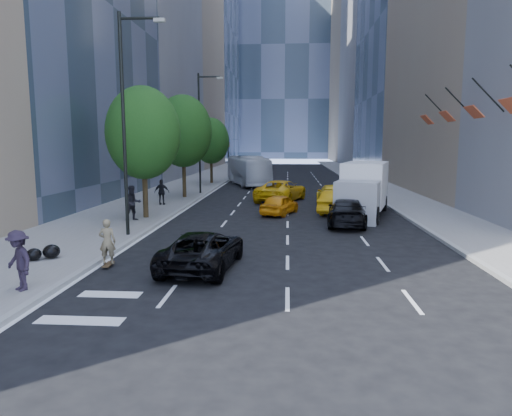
# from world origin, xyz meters

# --- Properties ---
(ground) EXTENTS (160.00, 160.00, 0.00)m
(ground) POSITION_xyz_m (0.00, 0.00, 0.00)
(ground) COLOR black
(ground) RESTS_ON ground
(sidewalk_left) EXTENTS (6.00, 120.00, 0.15)m
(sidewalk_left) POSITION_xyz_m (-9.00, 30.00, 0.07)
(sidewalk_left) COLOR slate
(sidewalk_left) RESTS_ON ground
(sidewalk_right) EXTENTS (4.00, 120.00, 0.15)m
(sidewalk_right) POSITION_xyz_m (10.00, 30.00, 0.07)
(sidewalk_right) COLOR slate
(sidewalk_right) RESTS_ON ground
(tower_left_end) EXTENTS (20.00, 28.00, 60.00)m
(tower_left_end) POSITION_xyz_m (-22.00, 92.00, 30.00)
(tower_left_end) COLOR #2E3A47
(tower_left_end) RESTS_ON ground
(tower_right_far) EXTENTS (20.00, 24.00, 50.00)m
(tower_right_far) POSITION_xyz_m (22.00, 98.00, 25.00)
(tower_right_far) COLOR #846F5C
(tower_right_far) RESTS_ON ground
(lamp_near) EXTENTS (2.13, 0.22, 10.00)m
(lamp_near) POSITION_xyz_m (-6.32, 4.00, 5.81)
(lamp_near) COLOR black
(lamp_near) RESTS_ON sidewalk_left
(lamp_far) EXTENTS (2.13, 0.22, 10.00)m
(lamp_far) POSITION_xyz_m (-6.32, 22.00, 5.81)
(lamp_far) COLOR black
(lamp_far) RESTS_ON sidewalk_left
(tree_near) EXTENTS (4.20, 4.20, 7.46)m
(tree_near) POSITION_xyz_m (-7.20, 9.00, 4.97)
(tree_near) COLOR black
(tree_near) RESTS_ON sidewalk_left
(tree_mid) EXTENTS (4.50, 4.50, 7.99)m
(tree_mid) POSITION_xyz_m (-7.20, 19.00, 5.32)
(tree_mid) COLOR black
(tree_mid) RESTS_ON sidewalk_left
(tree_far) EXTENTS (3.90, 3.90, 6.92)m
(tree_far) POSITION_xyz_m (-7.20, 32.00, 4.62)
(tree_far) COLOR black
(tree_far) RESTS_ON sidewalk_left
(traffic_signal) EXTENTS (2.48, 0.53, 5.20)m
(traffic_signal) POSITION_xyz_m (-6.40, 40.00, 4.23)
(traffic_signal) COLOR black
(traffic_signal) RESTS_ON sidewalk_left
(facade_flags) EXTENTS (1.85, 13.30, 2.05)m
(facade_flags) POSITION_xyz_m (10.64, 10.00, 6.18)
(facade_flags) COLOR black
(facade_flags) RESTS_ON ground
(skateboarder) EXTENTS (0.63, 0.45, 1.64)m
(skateboarder) POSITION_xyz_m (-5.43, -1.07, 0.82)
(skateboarder) COLOR #7C6E4E
(skateboarder) RESTS_ON ground
(black_sedan_lincoln) EXTENTS (2.69, 5.03, 1.35)m
(black_sedan_lincoln) POSITION_xyz_m (-2.00, -1.00, 0.67)
(black_sedan_lincoln) COLOR black
(black_sedan_lincoln) RESTS_ON ground
(black_sedan_mercedes) EXTENTS (2.62, 5.21, 1.45)m
(black_sedan_mercedes) POSITION_xyz_m (4.20, 8.00, 0.73)
(black_sedan_mercedes) COLOR black
(black_sedan_mercedes) RESTS_ON ground
(taxi_a) EXTENTS (2.64, 3.98, 1.26)m
(taxi_a) POSITION_xyz_m (0.50, 11.50, 0.63)
(taxi_a) COLOR orange
(taxi_a) RESTS_ON ground
(taxi_b) EXTENTS (2.99, 4.72, 1.47)m
(taxi_b) POSITION_xyz_m (4.20, 12.26, 0.73)
(taxi_b) COLOR #D1920B
(taxi_b) RESTS_ON ground
(taxi_c) EXTENTS (4.30, 6.36, 1.62)m
(taxi_c) POSITION_xyz_m (0.50, 18.00, 0.81)
(taxi_c) COLOR #E7AE0C
(taxi_c) RESTS_ON ground
(taxi_d) EXTENTS (2.20, 5.33, 1.54)m
(taxi_d) POSITION_xyz_m (4.20, 15.50, 0.77)
(taxi_d) COLOR yellow
(taxi_d) RESTS_ON ground
(city_bus) EXTENTS (5.62, 11.30, 3.07)m
(city_bus) POSITION_xyz_m (-3.20, 31.51, 1.54)
(city_bus) COLOR silver
(city_bus) RESTS_ON ground
(box_truck) EXTENTS (4.21, 7.14, 3.22)m
(box_truck) POSITION_xyz_m (5.55, 11.29, 1.64)
(box_truck) COLOR silver
(box_truck) RESTS_ON ground
(pedestrian_a) EXTENTS (1.20, 1.16, 1.94)m
(pedestrian_a) POSITION_xyz_m (-7.56, 7.88, 1.12)
(pedestrian_a) COLOR black
(pedestrian_a) RESTS_ON sidewalk_left
(pedestrian_b) EXTENTS (1.06, 0.48, 1.77)m
(pedestrian_b) POSITION_xyz_m (-7.73, 14.35, 1.03)
(pedestrian_b) COLOR black
(pedestrian_b) RESTS_ON sidewalk_left
(pedestrian_c) EXTENTS (1.33, 1.20, 1.79)m
(pedestrian_c) POSITION_xyz_m (-6.80, -4.22, 1.04)
(pedestrian_c) COLOR black
(pedestrian_c) RESTS_ON sidewalk_left
(garbage_bags) EXTENTS (1.04, 1.00, 0.52)m
(garbage_bags) POSITION_xyz_m (-8.00, -0.70, 0.39)
(garbage_bags) COLOR black
(garbage_bags) RESTS_ON sidewalk_left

